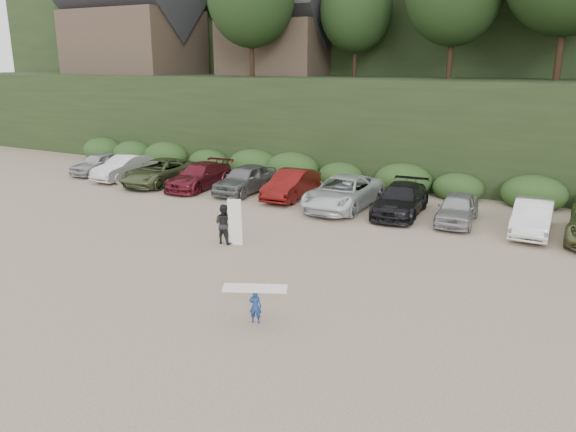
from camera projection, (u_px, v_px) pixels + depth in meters
The scene contains 5 objects.
ground at pixel (241, 271), 19.64m from camera, with size 120.00×120.00×0.00m, color tan.
hillside_backdrop at pixel (469, 10), 47.16m from camera, with size 90.00×41.50×28.00m.
parked_cars at pixel (380, 197), 27.11m from camera, with size 39.23×6.07×1.58m.
child_surfer at pixel (255, 298), 15.60m from camera, with size 1.83×1.21×1.07m.
adult_surfer at pixel (225, 224), 22.39m from camera, with size 1.25×0.62×1.92m.
Camera 1 is at (10.23, -15.38, 7.13)m, focal length 35.00 mm.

